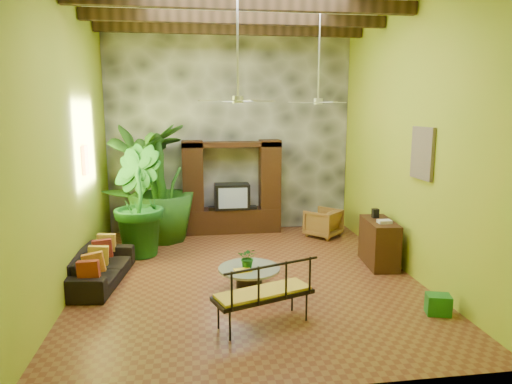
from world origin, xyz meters
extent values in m
plane|color=brown|center=(0.00, 0.00, 0.00)|extent=(7.00, 7.00, 0.00)
cube|color=#99B729|center=(0.00, 3.50, 2.50)|extent=(6.00, 0.02, 5.00)
cube|color=#99B729|center=(-3.00, 0.00, 2.50)|extent=(0.02, 7.00, 5.00)
cube|color=#99B729|center=(3.00, 0.00, 2.50)|extent=(0.02, 7.00, 5.00)
cube|color=#3F4148|center=(0.00, 3.44, 2.50)|extent=(5.98, 0.10, 4.98)
cube|color=#352211|center=(0.00, 0.00, 4.78)|extent=(5.95, 0.16, 0.22)
cube|color=#352211|center=(0.00, 1.30, 4.78)|extent=(5.95, 0.16, 0.22)
cube|color=#352211|center=(0.00, 2.60, 4.78)|extent=(5.95, 0.16, 0.22)
cube|color=#341C0E|center=(0.00, 3.14, 0.30)|extent=(2.40, 0.50, 0.60)
cube|color=#341C0E|center=(-0.95, 3.14, 1.30)|extent=(0.50, 0.48, 2.00)
cube|color=#341C0E|center=(0.95, 3.14, 1.30)|extent=(0.50, 0.48, 2.00)
cube|color=#341C0E|center=(0.00, 3.14, 2.20)|extent=(2.40, 0.48, 0.12)
cube|color=black|center=(0.00, 3.12, 0.92)|extent=(0.85, 0.52, 0.62)
cube|color=#8C99A8|center=(0.00, 2.85, 0.92)|extent=(0.70, 0.02, 0.50)
cylinder|color=silver|center=(-0.20, -0.40, 4.10)|extent=(0.04, 0.04, 1.80)
cylinder|color=silver|center=(-0.20, -0.40, 3.20)|extent=(0.18, 0.18, 0.12)
cube|color=silver|center=(0.15, -0.31, 3.18)|extent=(0.58, 0.26, 0.01)
cube|color=silver|center=(-0.29, -0.05, 3.18)|extent=(0.26, 0.58, 0.01)
cube|color=silver|center=(-0.55, -0.49, 3.18)|extent=(0.58, 0.26, 0.01)
cube|color=silver|center=(-0.11, -0.75, 3.18)|extent=(0.26, 0.58, 0.01)
cylinder|color=silver|center=(1.60, 1.20, 4.10)|extent=(0.04, 0.04, 1.80)
cylinder|color=silver|center=(1.60, 1.20, 3.20)|extent=(0.18, 0.18, 0.12)
cube|color=silver|center=(1.95, 1.29, 3.18)|extent=(0.58, 0.26, 0.01)
cube|color=silver|center=(1.51, 1.55, 3.18)|extent=(0.26, 0.58, 0.01)
cube|color=silver|center=(1.25, 1.11, 3.18)|extent=(0.58, 0.26, 0.01)
cube|color=silver|center=(1.69, 0.85, 3.18)|extent=(0.26, 0.58, 0.01)
cube|color=gold|center=(-2.96, 1.00, 2.10)|extent=(0.06, 0.32, 0.55)
cube|color=#245E84|center=(2.96, -0.60, 2.30)|extent=(0.06, 0.70, 0.90)
imported|color=black|center=(-2.65, 0.10, 0.29)|extent=(1.02, 2.07, 0.58)
imported|color=olive|center=(2.14, 2.42, 0.34)|extent=(1.03, 1.03, 0.68)
imported|color=#285E18|center=(-2.26, 2.82, 1.34)|extent=(1.59, 1.71, 2.69)
imported|color=#195F1E|center=(-2.14, 1.65, 1.16)|extent=(1.51, 1.61, 2.32)
imported|color=#225716|center=(-1.68, 2.68, 1.36)|extent=(2.01, 2.01, 2.72)
cylinder|color=black|center=(-0.05, -0.62, 0.18)|extent=(0.44, 0.44, 0.36)
cylinder|color=#AAB6B0|center=(-0.05, -0.62, 0.38)|extent=(1.05, 1.05, 0.04)
imported|color=#16561A|center=(-0.07, -0.63, 0.58)|extent=(0.38, 0.35, 0.36)
cube|color=yellow|center=(-0.18, -0.78, 0.41)|extent=(0.30, 0.24, 0.03)
cube|color=black|center=(-0.02, -1.91, 0.45)|extent=(1.52, 0.95, 0.06)
cube|color=gold|center=(-0.02, -1.91, 0.49)|extent=(1.44, 0.88, 0.06)
cube|color=black|center=(-0.02, -2.17, 0.72)|extent=(1.37, 0.53, 0.54)
cube|color=#32210F|center=(2.65, 0.29, 0.45)|extent=(0.61, 1.17, 0.90)
cube|color=#217F34|center=(2.65, -1.95, 0.15)|extent=(0.41, 0.35, 0.31)
camera|label=1|loc=(-0.98, -7.94, 3.06)|focal=32.00mm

